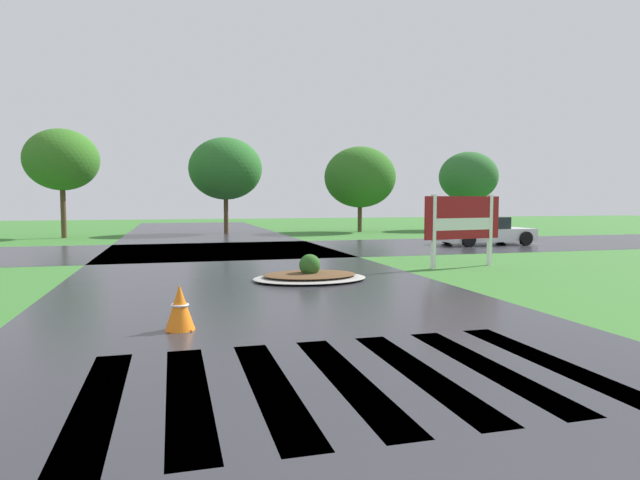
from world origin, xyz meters
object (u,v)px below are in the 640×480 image
(estate_billboard, at_px, (463,221))
(traffic_cone, at_px, (180,308))
(median_island, at_px, (310,275))
(car_silver_hatch, at_px, (485,232))

(estate_billboard, height_order, traffic_cone, estate_billboard)
(estate_billboard, bearing_deg, traffic_cone, 26.30)
(estate_billboard, xyz_separation_m, median_island, (-5.27, -1.51, -1.31))
(median_island, height_order, car_silver_hatch, car_silver_hatch)
(estate_billboard, relative_size, median_island, 0.94)
(car_silver_hatch, bearing_deg, median_island, -141.54)
(car_silver_hatch, bearing_deg, traffic_cone, -137.16)
(traffic_cone, bearing_deg, car_silver_hatch, 44.18)
(median_island, distance_m, car_silver_hatch, 14.02)
(car_silver_hatch, bearing_deg, estate_billboard, -127.70)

